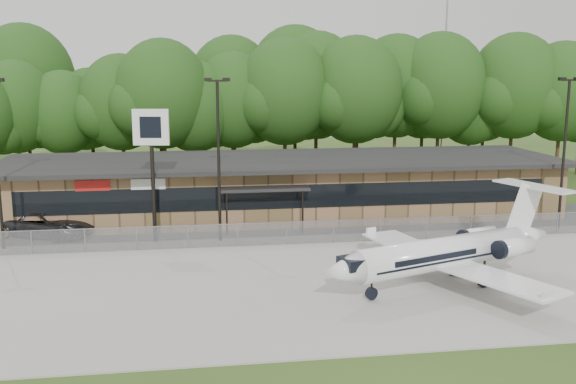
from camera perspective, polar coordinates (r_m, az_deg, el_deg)
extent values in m
plane|color=#2E491A|center=(26.08, 6.95, -13.39)|extent=(160.00, 160.00, 0.00)
cube|color=#9E9B93|center=(33.32, 3.30, -7.82)|extent=(64.00, 18.00, 0.08)
cube|color=#383835|center=(44.20, 0.29, -3.17)|extent=(50.00, 9.00, 0.06)
cube|color=#906948|center=(48.15, -0.51, 0.38)|extent=(40.00, 10.00, 4.00)
cube|color=black|center=(43.21, 0.40, -0.40)|extent=(36.00, 0.08, 1.60)
cube|color=black|center=(47.32, -0.43, 2.83)|extent=(41.00, 11.50, 0.30)
cube|color=black|center=(42.26, -2.16, 0.30)|extent=(6.00, 1.60, 0.20)
cube|color=red|center=(42.99, -16.98, 0.56)|extent=(2.20, 0.06, 0.70)
cube|color=silver|center=(42.60, -12.32, 0.69)|extent=(2.20, 0.06, 0.70)
cube|color=gray|center=(39.72, 1.28, -3.69)|extent=(46.00, 0.03, 1.50)
cube|color=gray|center=(39.54, 1.28, -2.64)|extent=(46.00, 0.04, 0.04)
cylinder|color=gray|center=(76.46, 13.79, 11.79)|extent=(0.20, 0.20, 25.00)
cube|color=black|center=(40.93, -24.25, 9.08)|extent=(0.45, 0.30, 0.22)
cylinder|color=black|center=(39.85, -6.18, 2.53)|extent=(0.18, 0.18, 10.00)
cube|color=black|center=(39.46, -6.32, 9.81)|extent=(1.20, 0.12, 0.12)
cube|color=black|center=(39.45, -7.14, 9.89)|extent=(0.45, 0.30, 0.22)
cube|color=black|center=(39.49, -5.52, 9.93)|extent=(0.45, 0.30, 0.22)
cylinder|color=black|center=(46.75, 23.31, 2.92)|extent=(0.18, 0.18, 10.00)
cube|color=black|center=(46.42, 23.77, 9.10)|extent=(1.20, 0.12, 0.12)
cube|color=black|center=(46.13, 23.19, 9.23)|extent=(0.45, 0.30, 0.22)
cylinder|color=white|center=(32.61, 13.50, -5.47)|extent=(9.94, 4.92, 1.60)
cone|color=white|center=(29.08, 4.58, -7.18)|extent=(2.43, 2.19, 1.60)
cone|color=white|center=(36.82, 20.63, -3.77)|extent=(2.61, 2.25, 1.60)
cube|color=white|center=(30.84, 18.28, -7.53)|extent=(4.12, 6.39, 0.12)
cube|color=white|center=(35.45, 10.52, -4.80)|extent=(4.12, 6.39, 0.12)
cylinder|color=white|center=(34.20, 19.43, -4.78)|extent=(2.37, 1.60, 0.90)
cylinder|color=white|center=(35.85, 16.49, -3.90)|extent=(2.37, 1.60, 0.90)
cube|color=white|center=(36.13, 20.26, -1.66)|extent=(2.36, 0.97, 3.01)
cube|color=white|center=(36.35, 21.01, 0.37)|extent=(2.79, 4.76, 0.10)
cube|color=black|center=(29.37, 5.74, -6.45)|extent=(1.35, 1.47, 0.50)
cube|color=black|center=(34.19, 15.67, -7.18)|extent=(1.57, 2.53, 0.70)
cylinder|color=black|center=(30.49, 7.42, -9.06)|extent=(0.77, 0.77, 0.22)
imported|color=#2A2A2D|center=(44.49, -20.69, -2.68)|extent=(6.82, 5.11, 1.72)
cylinder|color=black|center=(40.36, -11.91, 1.01)|extent=(0.27, 0.27, 7.97)
cube|color=silver|center=(39.95, -12.09, 5.66)|extent=(2.20, 0.57, 2.19)
cube|color=black|center=(39.83, -12.13, 5.64)|extent=(1.29, 0.23, 1.30)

